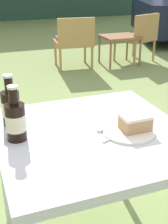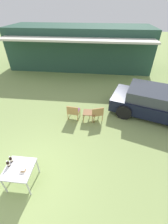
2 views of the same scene
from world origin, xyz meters
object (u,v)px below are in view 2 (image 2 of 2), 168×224
cake_on_plate (23,170)px  patio_table (19,170)px  wicker_chair_cushioned (74,111)px  cola_bottle_near (8,164)px  wicker_chair_plain (97,113)px  parked_car (154,102)px  cola_bottle_far (11,160)px  garden_side_table (89,113)px

cake_on_plate → patio_table: bearing=159.2°
wicker_chair_cushioned → cola_bottle_near: (-1.32, -3.19, 0.35)m
wicker_chair_plain → cake_on_plate: 3.81m
parked_car → cake_on_plate: parked_car is taller
wicker_chair_plain → parked_car: bearing=176.8°
wicker_chair_cushioned → cola_bottle_near: bearing=73.7°
wicker_chair_cushioned → cola_bottle_far: bearing=72.8°
cola_bottle_near → cola_bottle_far: same height
parked_car → garden_side_table: parked_car is taller
parked_car → wicker_chair_plain: (-2.65, -0.83, -0.21)m
garden_side_table → cake_on_plate: 3.63m
parked_car → cola_bottle_near: (-5.04, -4.01, 0.14)m
garden_side_table → cola_bottle_far: size_ratio=2.38×
wicker_chair_cushioned → cake_on_plate: cake_on_plate is taller
wicker_chair_plain → cake_on_plate: cake_on_plate is taller
wicker_chair_cushioned → cake_on_plate: 3.42m
wicker_chair_plain → patio_table: wicker_chair_plain is taller
cake_on_plate → cola_bottle_near: bearing=166.9°
garden_side_table → cake_on_plate: (-1.58, -3.25, 0.32)m
cola_bottle_far → parked_car: bearing=37.5°
cola_bottle_far → wicker_chair_plain: bearing=51.8°
wicker_chair_plain → patio_table: bearing=36.5°
cake_on_plate → garden_side_table: bearing=64.1°
wicker_chair_cushioned → cake_on_plate: bearing=81.7°
cola_bottle_near → cola_bottle_far: bearing=88.8°
cola_bottle_far → wicker_chair_cushioned: bearing=66.5°
garden_side_table → cola_bottle_far: bearing=-124.3°
parked_car → cake_on_plate: (-4.57, -4.11, 0.08)m
parked_car → patio_table: parked_car is taller
parked_car → cola_bottle_far: (-5.04, -3.86, 0.14)m
parked_car → wicker_chair_plain: parked_car is taller
parked_car → patio_table: (-4.73, -4.05, -0.02)m
wicker_chair_cushioned → cola_bottle_far: size_ratio=3.29×
cake_on_plate → cola_bottle_near: 0.48m
cake_on_plate → cola_bottle_near: cola_bottle_near is taller
wicker_chair_cushioned → patio_table: (-1.02, -3.24, 0.19)m
cake_on_plate → cola_bottle_far: size_ratio=0.97×
wicker_chair_plain → garden_side_table: bearing=-15.8°
wicker_chair_cushioned → cola_bottle_far: 3.33m
parked_car → garden_side_table: size_ratio=7.98×
cola_bottle_far → garden_side_table: bearing=55.7°
wicker_chair_cushioned → cake_on_plate: (-0.86, -3.30, 0.29)m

